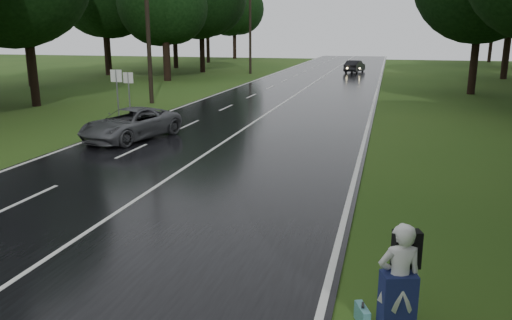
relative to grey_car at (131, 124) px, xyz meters
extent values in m
plane|color=#2D4B16|center=(4.12, -10.07, -0.71)|extent=(160.00, 160.00, 0.00)
cube|color=black|center=(4.12, 9.93, -0.69)|extent=(12.00, 140.00, 0.04)
cube|color=silver|center=(4.12, 9.93, -0.67)|extent=(0.12, 140.00, 0.01)
imported|color=#4E5053|center=(0.00, 0.00, 0.00)|extent=(3.41, 5.25, 1.34)
imported|color=black|center=(6.91, 39.96, 0.02)|extent=(2.25, 4.40, 1.38)
imported|color=silver|center=(11.13, -12.14, 0.22)|extent=(0.79, 0.64, 1.87)
cube|color=navy|center=(11.13, -12.14, -0.19)|extent=(0.61, 0.50, 1.05)
cube|color=black|center=(11.22, -11.88, 0.63)|extent=(0.47, 0.35, 0.60)
cube|color=teal|center=(10.61, -11.99, -0.55)|extent=(0.29, 0.46, 0.31)
camera|label=1|loc=(10.78, -19.43, 3.92)|focal=35.10mm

